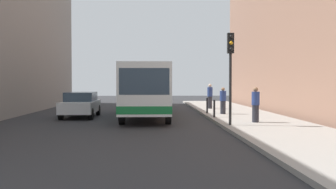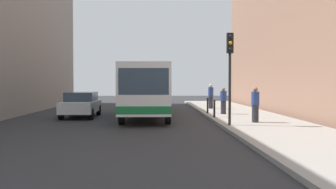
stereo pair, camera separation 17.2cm
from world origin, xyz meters
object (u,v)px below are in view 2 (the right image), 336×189
(car_beside_bus, at_px, (81,104))
(pedestrian_far_sidewalk, at_px, (211,96))
(bollard_mid, at_px, (208,106))
(pedestrian_mid_sidewalk, at_px, (223,101))
(car_behind_bus, at_px, (151,97))
(traffic_light, at_px, (230,61))
(pedestrian_near_signal, at_px, (255,105))
(bus, at_px, (147,88))
(bollard_near, at_px, (214,109))

(car_beside_bus, height_order, pedestrian_far_sidewalk, pedestrian_far_sidewalk)
(bollard_mid, relative_size, pedestrian_mid_sidewalk, 0.59)
(car_behind_bus, height_order, pedestrian_mid_sidewalk, pedestrian_mid_sidewalk)
(traffic_light, relative_size, pedestrian_far_sidewalk, 2.29)
(traffic_light, distance_m, pedestrian_mid_sidewalk, 6.51)
(pedestrian_near_signal, distance_m, pedestrian_far_sidewalk, 9.94)
(bus, xyz_separation_m, car_beside_bus, (-3.86, 0.02, -0.94))
(bollard_near, bearing_deg, car_beside_bus, 165.76)
(traffic_light, relative_size, bollard_mid, 4.32)
(bus, height_order, car_beside_bus, bus)
(car_behind_bus, height_order, bollard_near, car_behind_bus)
(bus, bearing_deg, pedestrian_far_sidewalk, -130.45)
(car_behind_bus, relative_size, bollard_near, 4.69)
(bollard_mid, relative_size, pedestrian_near_signal, 0.56)
(car_beside_bus, height_order, traffic_light, traffic_light)
(car_beside_bus, distance_m, bollard_near, 7.81)
(car_behind_bus, xyz_separation_m, traffic_light, (3.69, -16.16, 2.22))
(bus, distance_m, pedestrian_far_sidewalk, 6.97)
(car_behind_bus, distance_m, pedestrian_mid_sidewalk, 10.99)
(pedestrian_near_signal, bearing_deg, car_beside_bus, 134.11)
(bollard_near, bearing_deg, pedestrian_near_signal, -60.74)
(bollard_mid, bearing_deg, car_behind_bus, 110.73)
(pedestrian_near_signal, height_order, pedestrian_mid_sidewalk, pedestrian_near_signal)
(car_behind_bus, distance_m, bollard_near, 12.77)
(car_behind_bus, xyz_separation_m, pedestrian_far_sidewalk, (4.40, -5.10, 0.27))
(bus, bearing_deg, pedestrian_near_signal, 138.79)
(traffic_light, height_order, pedestrian_mid_sidewalk, traffic_light)
(bus, distance_m, bollard_mid, 3.97)
(bollard_near, distance_m, bollard_mid, 2.78)
(car_behind_bus, height_order, pedestrian_far_sidewalk, pedestrian_far_sidewalk)
(bollard_mid, bearing_deg, pedestrian_near_signal, -74.40)
(car_behind_bus, bearing_deg, car_beside_bus, 67.11)
(car_behind_bus, bearing_deg, bus, 87.50)
(pedestrian_far_sidewalk, bearing_deg, bus, 23.00)
(traffic_light, xyz_separation_m, pedestrian_mid_sidewalk, (0.78, 6.12, -2.06))
(pedestrian_near_signal, xyz_separation_m, pedestrian_far_sidewalk, (-0.73, 9.91, 0.06))
(bus, height_order, pedestrian_near_signal, bus)
(traffic_light, height_order, pedestrian_far_sidewalk, traffic_light)
(bollard_mid, height_order, pedestrian_far_sidewalk, pedestrian_far_sidewalk)
(car_behind_bus, bearing_deg, traffic_light, 101.06)
(bus, height_order, car_behind_bus, bus)
(car_beside_bus, distance_m, pedestrian_far_sidewalk, 9.89)
(car_beside_bus, height_order, bollard_near, car_beside_bus)
(pedestrian_near_signal, bearing_deg, car_behind_bus, 90.15)
(pedestrian_near_signal, bearing_deg, traffic_light, -160.23)
(bus, distance_m, pedestrian_mid_sidewalk, 4.67)
(traffic_light, distance_m, pedestrian_far_sidewalk, 11.26)
(pedestrian_near_signal, xyz_separation_m, pedestrian_mid_sidewalk, (-0.66, 4.98, -0.04))
(car_beside_bus, xyz_separation_m, traffic_light, (7.67, -5.83, 2.22))
(car_behind_bus, bearing_deg, pedestrian_near_signal, 107.08)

